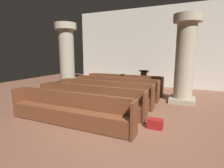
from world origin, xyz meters
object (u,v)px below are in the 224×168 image
Objects in this scene: pew_row_4 at (69,108)px; pew_row_3 at (90,99)px; pew_row_2 at (105,92)px; pew_row_0 at (124,83)px; pew_row_1 at (116,87)px; lectern at (144,82)px; hymn_book at (123,74)px; kneeler_box_red at (155,124)px; pillar_far_side at (67,57)px; pillar_aisle_side at (185,58)px.

pew_row_3 is at bearing 90.00° from pew_row_4.
pew_row_4 is (0.00, -2.18, 0.00)m from pew_row_2.
pew_row_3 is at bearing -90.00° from pew_row_0.
pew_row_4 is at bearing -90.00° from pew_row_1.
hymn_book is at bearing -140.46° from lectern.
hymn_book is 4.55m from kneeler_box_red.
pillar_far_side is 2.90m from hymn_book.
pew_row_0 is 3.08m from pillar_aisle_side.
pew_row_1 is 1.00× the size of pew_row_4.
lectern is (0.75, 3.11, -0.02)m from pew_row_2.
lectern reaches higher than hymn_book.
pillar_aisle_side reaches higher than hymn_book.
pew_row_2 is 2.18m from pew_row_4.
pew_row_4 is 4.49m from pillar_far_side.
pew_row_2 is 9.64× the size of kneeler_box_red.
pillar_far_side reaches higher than pew_row_2.
hymn_book is at bearing 92.52° from pew_row_3.
lectern is (0.75, 4.20, -0.02)m from pew_row_3.
pillar_far_side is (-2.67, 2.29, 1.28)m from pew_row_3.
hymn_book is (-0.15, 2.37, 0.42)m from pew_row_2.
pillar_far_side is 3.10× the size of lectern.
pew_row_4 reaches higher than kneeler_box_red.
pew_row_3 is 1.12× the size of pillar_aisle_side.
pillar_aisle_side is at bearing 28.73° from pew_row_2.
pew_row_0 is at bearing -128.89° from lectern.
pew_row_0 is 2.18m from pew_row_2.
pillar_aisle_side is 2.86m from lectern.
lectern is 1.25m from hymn_book.
pew_row_2 is 1.09m from pew_row_3.
kneeler_box_red is at bearing -100.17° from pillar_aisle_side.
pew_row_1 and pew_row_2 have the same top height.
pew_row_0 is at bearing 20.13° from pillar_far_side.
kneeler_box_red is at bearing -33.89° from pew_row_2.
lectern is at bearing 76.43° from pew_row_2.
pew_row_4 is at bearing -126.51° from pillar_aisle_side.
pew_row_0 is 1.20m from lectern.
lectern is at bearing 79.86° from pew_row_3.
pew_row_2 is at bearing -86.32° from hymn_book.
kneeler_box_red is (1.43, -4.58, -0.33)m from lectern.
pillar_aisle_side reaches higher than pew_row_1.
pew_row_3 is 1.12× the size of pillar_far_side.
pillar_far_side is at bearing 177.58° from pew_row_1.
kneeler_box_red is at bearing -59.07° from pew_row_0.
pew_row_2 reaches higher than kneeler_box_red.
pew_row_2 is 2.41m from hymn_book.
pew_row_3 is at bearing 170.18° from kneeler_box_red.
lectern is 5.34× the size of hymn_book.
pew_row_4 is 1.12× the size of pillar_far_side.
pew_row_1 is 1.00× the size of pew_row_2.
pillar_far_side is (-2.67, 0.11, 1.28)m from pew_row_1.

